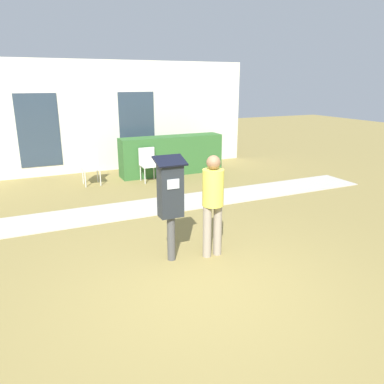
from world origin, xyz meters
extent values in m
plane|color=olive|center=(0.00, 0.00, 0.00)|extent=(40.00, 40.00, 0.00)
cube|color=#B7B2A8|center=(0.00, 3.43, 0.01)|extent=(12.00, 1.10, 0.02)
cube|color=silver|center=(0.00, 7.42, 1.60)|extent=(10.00, 0.24, 3.20)
cube|color=#2D3D4C|center=(-1.40, 7.29, 1.30)|extent=(1.10, 0.02, 2.00)
cube|color=#2D3D4C|center=(1.40, 7.29, 1.30)|extent=(1.10, 0.02, 2.00)
cylinder|color=#4C4C4C|center=(-0.02, 0.96, 0.35)|extent=(0.12, 0.12, 0.70)
cube|color=#23282D|center=(-0.02, 0.96, 1.10)|extent=(0.34, 0.22, 0.80)
cube|color=silver|center=(-0.02, 0.84, 1.22)|extent=(0.18, 0.01, 0.14)
cube|color=black|center=(-0.02, 0.96, 1.53)|extent=(0.44, 0.31, 0.12)
cylinder|color=gray|center=(0.52, 0.83, 0.41)|extent=(0.13, 0.13, 0.82)
cylinder|color=gray|center=(0.70, 0.83, 0.41)|extent=(0.13, 0.13, 0.82)
cylinder|color=#EADB4C|center=(0.61, 0.83, 1.09)|extent=(0.32, 0.32, 0.55)
sphere|color=#8C6647|center=(0.61, 0.83, 1.48)|extent=(0.21, 0.21, 0.21)
cylinder|color=silver|center=(-0.51, 5.63, 0.21)|extent=(0.03, 0.03, 0.42)
cylinder|color=silver|center=(-0.13, 5.63, 0.21)|extent=(0.03, 0.03, 0.42)
cylinder|color=silver|center=(-0.51, 6.01, 0.21)|extent=(0.03, 0.03, 0.42)
cylinder|color=silver|center=(-0.13, 6.01, 0.21)|extent=(0.03, 0.03, 0.42)
cube|color=silver|center=(-0.32, 5.82, 0.44)|extent=(0.44, 0.44, 0.04)
cube|color=silver|center=(-0.32, 6.02, 0.68)|extent=(0.44, 0.04, 0.44)
cylinder|color=silver|center=(0.97, 5.31, 0.21)|extent=(0.03, 0.03, 0.42)
cylinder|color=silver|center=(1.35, 5.31, 0.21)|extent=(0.03, 0.03, 0.42)
cylinder|color=silver|center=(0.97, 5.69, 0.21)|extent=(0.03, 0.03, 0.42)
cylinder|color=silver|center=(1.35, 5.69, 0.21)|extent=(0.03, 0.03, 0.42)
cube|color=silver|center=(1.16, 5.50, 0.44)|extent=(0.44, 0.44, 0.04)
cube|color=silver|center=(1.16, 5.70, 0.68)|extent=(0.44, 0.04, 0.44)
cube|color=#33662D|center=(2.04, 6.08, 0.55)|extent=(2.99, 0.60, 1.10)
camera|label=1|loc=(-1.90, -3.86, 2.61)|focal=35.00mm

